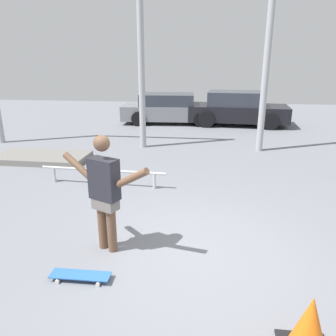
{
  "coord_description": "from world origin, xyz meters",
  "views": [
    {
      "loc": [
        0.25,
        -4.23,
        2.71
      ],
      "look_at": [
        -0.47,
        1.55,
        0.79
      ],
      "focal_mm": 35.0,
      "sensor_mm": 36.0,
      "label": 1
    }
  ],
  "objects": [
    {
      "name": "ground_plane",
      "position": [
        0.0,
        0.0,
        0.0
      ],
      "size": [
        36.0,
        36.0,
        0.0
      ],
      "primitive_type": "plane",
      "color": "slate"
    },
    {
      "name": "skateboarder",
      "position": [
        -1.18,
        -0.06,
        0.97
      ],
      "size": [
        1.44,
        0.71,
        1.75
      ],
      "rotation": [
        0.0,
        0.0,
        -0.42
      ],
      "color": "brown",
      "rests_on": "ground_plane"
    },
    {
      "name": "skateboard",
      "position": [
        -1.32,
        -0.82,
        0.06
      ],
      "size": [
        0.79,
        0.26,
        0.08
      ],
      "rotation": [
        0.0,
        0.0,
        0.02
      ],
      "color": "#2D66B2",
      "rests_on": "ground_plane"
    },
    {
      "name": "manual_pad",
      "position": [
        -4.44,
        4.18,
        0.08
      ],
      "size": [
        2.63,
        1.31,
        0.16
      ],
      "primitive_type": "cube",
      "rotation": [
        0.0,
        0.0,
        -0.01
      ],
      "color": "slate",
      "rests_on": "ground_plane"
    },
    {
      "name": "grind_rail",
      "position": [
        -2.08,
        2.5,
        0.31
      ],
      "size": [
        2.91,
        0.21,
        0.38
      ],
      "rotation": [
        0.0,
        0.0,
        -0.05
      ],
      "color": "#B7BABF",
      "rests_on": "ground_plane"
    },
    {
      "name": "canopy_support_left",
      "position": [
        -4.35,
        6.03,
        3.12
      ],
      "size": [
        5.18,
        0.2,
        5.07
      ],
      "color": "#A5A8AD",
      "rests_on": "ground_plane"
    },
    {
      "name": "parked_car_grey",
      "position": [
        -1.51,
        10.46,
        0.63
      ],
      "size": [
        4.39,
        2.11,
        1.3
      ],
      "rotation": [
        0.0,
        0.0,
        0.06
      ],
      "color": "slate",
      "rests_on": "ground_plane"
    },
    {
      "name": "parked_car_black",
      "position": [
        1.47,
        10.39,
        0.69
      ],
      "size": [
        4.29,
        2.25,
        1.43
      ],
      "rotation": [
        0.0,
        0.0,
        -0.07
      ],
      "color": "black",
      "rests_on": "ground_plane"
    },
    {
      "name": "traffic_cone",
      "position": [
        1.27,
        -1.63,
        0.32
      ],
      "size": [
        0.49,
        0.49,
        0.66
      ],
      "color": "black",
      "rests_on": "ground_plane"
    }
  ]
}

